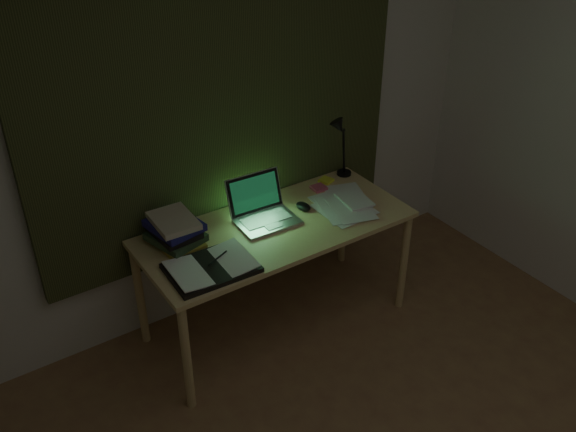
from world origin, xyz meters
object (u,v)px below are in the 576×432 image
book_stack (175,230)px  loose_papers (345,202)px  desk (276,276)px  open_textbook (211,267)px  laptop (267,205)px  desk_lamp (346,139)px

book_stack → loose_papers: book_stack is taller
desk → book_stack: size_ratio=5.66×
open_textbook → laptop: bearing=26.6°
laptop → loose_papers: bearing=-5.6°
laptop → open_textbook: (-0.46, -0.21, -0.10)m
open_textbook → desk_lamp: 1.26m
laptop → desk_lamp: desk_lamp is taller
loose_papers → laptop: bearing=171.9°
desk_lamp → desk: bearing=-168.5°
open_textbook → loose_papers: 0.96m
laptop → loose_papers: size_ratio=1.01×
desk → loose_papers: loose_papers is taller
desk → laptop: laptop is taller
book_stack → desk_lamp: bearing=5.7°
desk → open_textbook: (-0.48, -0.16, 0.36)m
desk → book_stack: book_stack is taller
open_textbook → loose_papers: size_ratio=1.16×
open_textbook → loose_papers: open_textbook is taller
loose_papers → desk_lamp: 0.42m
book_stack → desk_lamp: desk_lamp is taller
loose_papers → desk_lamp: (0.21, 0.28, 0.23)m
desk → open_textbook: bearing=-161.8°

